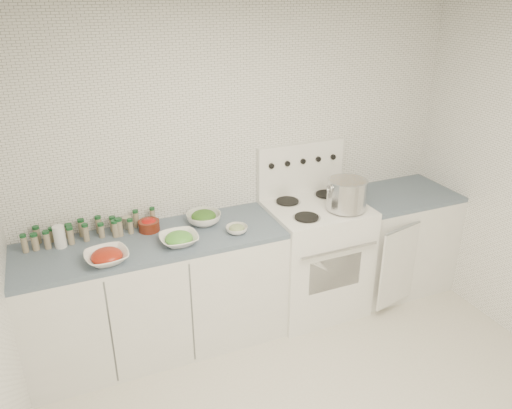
% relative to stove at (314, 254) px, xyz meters
% --- Properties ---
extents(room_walls, '(3.54, 3.04, 2.52)m').
position_rel_stove_xyz_m(room_walls, '(-0.48, -1.19, 1.06)').
color(room_walls, white).
rests_on(room_walls, ground).
extents(counter_left, '(1.85, 0.62, 0.90)m').
position_rel_stove_xyz_m(counter_left, '(-1.30, 0.00, -0.05)').
color(counter_left, white).
rests_on(counter_left, ground).
extents(stove, '(0.76, 0.70, 1.36)m').
position_rel_stove_xyz_m(stove, '(0.00, 0.00, 0.00)').
color(stove, white).
rests_on(stove, ground).
extents(counter_right, '(0.89, 0.72, 0.90)m').
position_rel_stove_xyz_m(counter_right, '(0.82, 0.00, -0.05)').
color(counter_right, white).
rests_on(counter_right, ground).
extents(stock_pot, '(0.32, 0.30, 0.23)m').
position_rel_stove_xyz_m(stock_pot, '(0.17, -0.16, 0.58)').
color(stock_pot, silver).
rests_on(stock_pot, stove).
extents(bowl_tomato, '(0.30, 0.30, 0.09)m').
position_rel_stove_xyz_m(bowl_tomato, '(-1.63, -0.18, 0.44)').
color(bowl_tomato, white).
rests_on(bowl_tomato, counter_left).
extents(bowl_snowpea, '(0.26, 0.26, 0.09)m').
position_rel_stove_xyz_m(bowl_snowpea, '(-1.14, -0.13, 0.44)').
color(bowl_snowpea, white).
rests_on(bowl_snowpea, counter_left).
extents(bowl_broccoli, '(0.32, 0.32, 0.10)m').
position_rel_stove_xyz_m(bowl_broccoli, '(-0.89, 0.11, 0.45)').
color(bowl_broccoli, white).
rests_on(bowl_broccoli, counter_left).
extents(bowl_zucchini, '(0.19, 0.19, 0.06)m').
position_rel_stove_xyz_m(bowl_zucchini, '(-0.72, -0.13, 0.43)').
color(bowl_zucchini, white).
rests_on(bowl_zucchini, counter_left).
extents(bowl_pepper, '(0.15, 0.15, 0.09)m').
position_rel_stove_xyz_m(bowl_pepper, '(-1.29, 0.15, 0.45)').
color(bowl_pepper, '#5B1E0F').
rests_on(bowl_pepper, counter_left).
extents(salt_canister, '(0.08, 0.08, 0.15)m').
position_rel_stove_xyz_m(salt_canister, '(-1.89, 0.14, 0.48)').
color(salt_canister, white).
rests_on(salt_canister, counter_left).
extents(tin_can, '(0.09, 0.09, 0.09)m').
position_rel_stove_xyz_m(tin_can, '(-1.42, 0.25, 0.45)').
color(tin_can, '#B2AD96').
rests_on(tin_can, counter_left).
extents(spice_cluster, '(0.91, 0.16, 0.14)m').
position_rel_stove_xyz_m(spice_cluster, '(-1.73, 0.20, 0.47)').
color(spice_cluster, gray).
rests_on(spice_cluster, counter_left).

